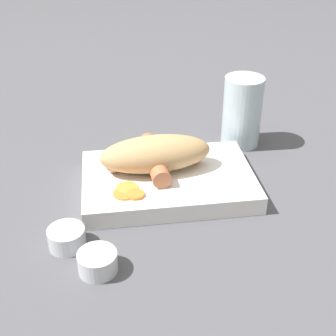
{
  "coord_description": "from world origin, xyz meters",
  "views": [
    {
      "loc": [
        -0.09,
        -0.63,
        0.43
      ],
      "look_at": [
        0.0,
        0.0,
        0.04
      ],
      "focal_mm": 50.0,
      "sensor_mm": 36.0,
      "label": 1
    }
  ],
  "objects": [
    {
      "name": "condiment_cup_near",
      "position": [
        -0.16,
        -0.12,
        0.01
      ],
      "size": [
        0.05,
        0.05,
        0.03
      ],
      "color": "silver",
      "rests_on": "ground_plane"
    },
    {
      "name": "bread_roll",
      "position": [
        -0.02,
        0.02,
        0.06
      ],
      "size": [
        0.18,
        0.08,
        0.06
      ],
      "color": "tan",
      "rests_on": "food_tray"
    },
    {
      "name": "sausage",
      "position": [
        -0.02,
        0.02,
        0.04
      ],
      "size": [
        0.16,
        0.13,
        0.03
      ],
      "color": "#B26642",
      "rests_on": "food_tray"
    },
    {
      "name": "ground_plane",
      "position": [
        0.0,
        0.0,
        0.0
      ],
      "size": [
        3.0,
        3.0,
        0.0
      ],
      "primitive_type": "plane",
      "color": "#4C4C51"
    },
    {
      "name": "food_tray",
      "position": [
        0.0,
        0.0,
        0.01
      ],
      "size": [
        0.27,
        0.18,
        0.03
      ],
      "color": "white",
      "rests_on": "ground_plane"
    },
    {
      "name": "pickled_veggies",
      "position": [
        -0.07,
        -0.05,
        0.03
      ],
      "size": [
        0.06,
        0.06,
        0.0
      ],
      "color": "orange",
      "rests_on": "food_tray"
    },
    {
      "name": "condiment_cup_far",
      "position": [
        -0.12,
        -0.17,
        0.01
      ],
      "size": [
        0.05,
        0.05,
        0.03
      ],
      "color": "silver",
      "rests_on": "ground_plane"
    },
    {
      "name": "drink_glass",
      "position": [
        0.16,
        0.13,
        0.07
      ],
      "size": [
        0.07,
        0.07,
        0.13
      ],
      "color": "silver",
      "rests_on": "ground_plane"
    }
  ]
}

